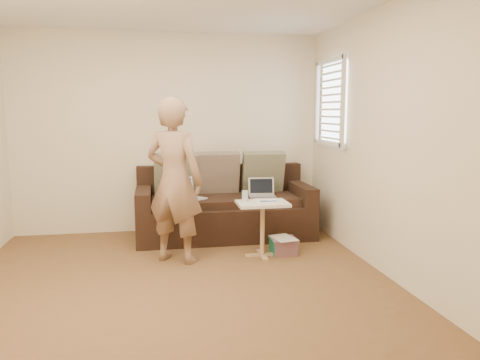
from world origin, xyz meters
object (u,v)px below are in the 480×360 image
Objects in this scene: sofa at (225,204)px; person at (175,181)px; side_table at (262,229)px; laptop_silver at (263,197)px; drinking_glass at (245,196)px; laptop_white at (190,200)px; striped_box at (283,246)px.

sofa is 1.20m from person.
side_table is (0.29, -0.89, -0.12)m from sofa.
laptop_silver is at bearing -17.57° from sofa.
laptop_silver is at bearing 61.81° from drinking_glass.
person is (-0.21, -0.74, 0.35)m from laptop_white.
laptop_white is at bearing -173.47° from laptop_silver.
side_table is at bearing -97.38° from laptop_silver.
drinking_glass is (-0.18, 0.08, 0.36)m from side_table.
laptop_white is 0.88m from drinking_glass.
laptop_silver is 0.19× the size of person.
laptop_silver is (0.46, -0.15, 0.10)m from sofa.
laptop_white reaches higher than side_table.
laptop_silver reaches higher than side_table.
person is at bearing -179.87° from side_table.
striped_box is (0.99, -0.70, -0.43)m from laptop_white.
striped_box is at bearing -75.10° from laptop_white.
striped_box is at bearing -57.63° from sofa.
sofa is 0.49m from laptop_white.
drinking_glass is (0.11, -0.81, 0.24)m from sofa.
laptop_white reaches higher than laptop_silver.
side_table is 2.09× the size of striped_box.
person is at bearing -174.14° from drinking_glass.
person is (-0.66, -0.89, 0.44)m from sofa.
drinking_glass is at bearing -89.63° from laptop_white.
person is at bearing -140.41° from laptop_silver.
person is 14.49× the size of drinking_glass.
sofa is 0.85m from drinking_glass.
side_table is 0.41m from drinking_glass.
laptop_white is at bearing -74.57° from person.
person is 6.00× the size of striped_box.
side_table is at bearing -23.19° from drinking_glass.
laptop_silver is at bearing 96.17° from striped_box.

